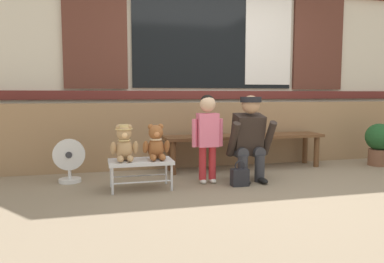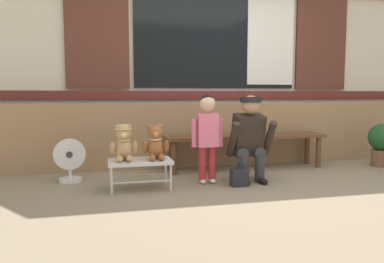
{
  "view_description": "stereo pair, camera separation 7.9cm",
  "coord_description": "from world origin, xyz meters",
  "px_view_note": "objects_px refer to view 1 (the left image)",
  "views": [
    {
      "loc": [
        -1.71,
        -3.41,
        0.97
      ],
      "look_at": [
        -0.67,
        0.59,
        0.55
      ],
      "focal_mm": 34.97,
      "sensor_mm": 36.0,
      "label": 1
    },
    {
      "loc": [
        -1.63,
        -3.43,
        0.97
      ],
      "look_at": [
        -0.67,
        0.59,
        0.55
      ],
      "focal_mm": 34.97,
      "sensor_mm": 36.0,
      "label": 2
    }
  ],
  "objects_px": {
    "wooden_bench_long": "(244,140)",
    "child_standing": "(208,129)",
    "teddy_bear_with_hat": "(124,144)",
    "teddy_bear_plain": "(156,143)",
    "floor_fan": "(69,161)",
    "small_display_bench": "(141,163)",
    "potted_plant": "(379,142)",
    "handbag_on_ground": "(240,177)",
    "adult_crouching": "(249,138)"
  },
  "relations": [
    {
      "from": "wooden_bench_long",
      "to": "child_standing",
      "type": "height_order",
      "value": "child_standing"
    },
    {
      "from": "teddy_bear_with_hat",
      "to": "teddy_bear_plain",
      "type": "distance_m",
      "value": 0.32
    },
    {
      "from": "child_standing",
      "to": "floor_fan",
      "type": "relative_size",
      "value": 2.0
    },
    {
      "from": "small_display_bench",
      "to": "potted_plant",
      "type": "distance_m",
      "value": 3.3
    },
    {
      "from": "handbag_on_ground",
      "to": "potted_plant",
      "type": "bearing_deg",
      "value": 14.73
    },
    {
      "from": "wooden_bench_long",
      "to": "teddy_bear_with_hat",
      "type": "relative_size",
      "value": 5.78
    },
    {
      "from": "adult_crouching",
      "to": "floor_fan",
      "type": "relative_size",
      "value": 1.98
    },
    {
      "from": "child_standing",
      "to": "floor_fan",
      "type": "xyz_separation_m",
      "value": [
        -1.45,
        0.4,
        -0.35
      ]
    },
    {
      "from": "small_display_bench",
      "to": "teddy_bear_with_hat",
      "type": "bearing_deg",
      "value": 179.23
    },
    {
      "from": "small_display_bench",
      "to": "potted_plant",
      "type": "bearing_deg",
      "value": 7.99
    },
    {
      "from": "potted_plant",
      "to": "adult_crouching",
      "type": "bearing_deg",
      "value": -169.38
    },
    {
      "from": "floor_fan",
      "to": "potted_plant",
      "type": "bearing_deg",
      "value": -0.27
    },
    {
      "from": "teddy_bear_plain",
      "to": "handbag_on_ground",
      "type": "relative_size",
      "value": 1.34
    },
    {
      "from": "teddy_bear_with_hat",
      "to": "teddy_bear_plain",
      "type": "height_order",
      "value": "same"
    },
    {
      "from": "small_display_bench",
      "to": "floor_fan",
      "type": "distance_m",
      "value": 0.87
    },
    {
      "from": "floor_fan",
      "to": "child_standing",
      "type": "bearing_deg",
      "value": -15.32
    },
    {
      "from": "floor_fan",
      "to": "handbag_on_ground",
      "type": "bearing_deg",
      "value": -19.23
    },
    {
      "from": "wooden_bench_long",
      "to": "handbag_on_ground",
      "type": "xyz_separation_m",
      "value": [
        -0.4,
        -0.86,
        -0.28
      ]
    },
    {
      "from": "small_display_bench",
      "to": "teddy_bear_with_hat",
      "type": "xyz_separation_m",
      "value": [
        -0.16,
        0.0,
        0.21
      ]
    },
    {
      "from": "teddy_bear_plain",
      "to": "handbag_on_ground",
      "type": "bearing_deg",
      "value": -8.72
    },
    {
      "from": "child_standing",
      "to": "potted_plant",
      "type": "distance_m",
      "value": 2.58
    },
    {
      "from": "potted_plant",
      "to": "child_standing",
      "type": "bearing_deg",
      "value": -171.5
    },
    {
      "from": "handbag_on_ground",
      "to": "potted_plant",
      "type": "height_order",
      "value": "potted_plant"
    },
    {
      "from": "small_display_bench",
      "to": "adult_crouching",
      "type": "xyz_separation_m",
      "value": [
        1.22,
        0.07,
        0.21
      ]
    },
    {
      "from": "teddy_bear_with_hat",
      "to": "child_standing",
      "type": "height_order",
      "value": "child_standing"
    },
    {
      "from": "small_display_bench",
      "to": "handbag_on_ground",
      "type": "xyz_separation_m",
      "value": [
        1.02,
        -0.13,
        -0.17
      ]
    },
    {
      "from": "teddy_bear_plain",
      "to": "handbag_on_ground",
      "type": "xyz_separation_m",
      "value": [
        0.86,
        -0.13,
        -0.37
      ]
    },
    {
      "from": "teddy_bear_with_hat",
      "to": "handbag_on_ground",
      "type": "distance_m",
      "value": 1.25
    },
    {
      "from": "wooden_bench_long",
      "to": "teddy_bear_plain",
      "type": "xyz_separation_m",
      "value": [
        -1.27,
        -0.72,
        0.09
      ]
    },
    {
      "from": "wooden_bench_long",
      "to": "handbag_on_ground",
      "type": "relative_size",
      "value": 7.72
    },
    {
      "from": "adult_crouching",
      "to": "floor_fan",
      "type": "distance_m",
      "value": 1.99
    },
    {
      "from": "child_standing",
      "to": "handbag_on_ground",
      "type": "xyz_separation_m",
      "value": [
        0.29,
        -0.21,
        -0.5
      ]
    },
    {
      "from": "wooden_bench_long",
      "to": "adult_crouching",
      "type": "xyz_separation_m",
      "value": [
        -0.21,
        -0.65,
        0.11
      ]
    },
    {
      "from": "handbag_on_ground",
      "to": "floor_fan",
      "type": "xyz_separation_m",
      "value": [
        -1.75,
        0.61,
        0.14
      ]
    },
    {
      "from": "potted_plant",
      "to": "floor_fan",
      "type": "height_order",
      "value": "potted_plant"
    },
    {
      "from": "floor_fan",
      "to": "wooden_bench_long",
      "type": "bearing_deg",
      "value": 6.55
    },
    {
      "from": "potted_plant",
      "to": "handbag_on_ground",
      "type": "bearing_deg",
      "value": -165.27
    },
    {
      "from": "teddy_bear_with_hat",
      "to": "floor_fan",
      "type": "relative_size",
      "value": 0.76
    },
    {
      "from": "wooden_bench_long",
      "to": "small_display_bench",
      "type": "xyz_separation_m",
      "value": [
        -1.43,
        -0.72,
        -0.11
      ]
    },
    {
      "from": "handbag_on_ground",
      "to": "floor_fan",
      "type": "height_order",
      "value": "floor_fan"
    },
    {
      "from": "small_display_bench",
      "to": "adult_crouching",
      "type": "distance_m",
      "value": 1.24
    },
    {
      "from": "small_display_bench",
      "to": "child_standing",
      "type": "distance_m",
      "value": 0.81
    },
    {
      "from": "wooden_bench_long",
      "to": "teddy_bear_with_hat",
      "type": "distance_m",
      "value": 1.75
    },
    {
      "from": "wooden_bench_long",
      "to": "small_display_bench",
      "type": "height_order",
      "value": "wooden_bench_long"
    },
    {
      "from": "small_display_bench",
      "to": "child_standing",
      "type": "height_order",
      "value": "child_standing"
    },
    {
      "from": "child_standing",
      "to": "handbag_on_ground",
      "type": "relative_size",
      "value": 3.52
    },
    {
      "from": "adult_crouching",
      "to": "potted_plant",
      "type": "bearing_deg",
      "value": 10.62
    },
    {
      "from": "wooden_bench_long",
      "to": "teddy_bear_plain",
      "type": "distance_m",
      "value": 1.46
    },
    {
      "from": "adult_crouching",
      "to": "floor_fan",
      "type": "height_order",
      "value": "adult_crouching"
    },
    {
      "from": "potted_plant",
      "to": "floor_fan",
      "type": "relative_size",
      "value": 1.19
    }
  ]
}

